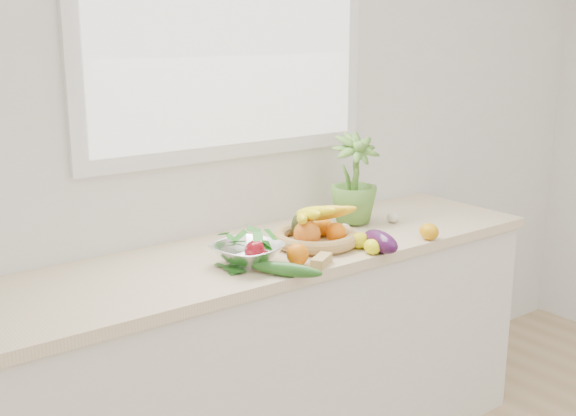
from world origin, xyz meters
TOP-DOWN VIEW (x-y plane):
  - back_wall at (0.00, 2.25)m, footprint 4.50×0.02m
  - counter_cabinet at (0.00, 1.95)m, footprint 2.20×0.58m
  - countertop at (0.00, 1.95)m, footprint 2.24×0.62m
  - window_frame at (0.00, 2.23)m, footprint 1.30×0.03m
  - window_pane at (0.00, 2.21)m, footprint 1.18×0.01m
  - orange_loose at (-0.06, 1.74)m, footprint 0.10×0.10m
  - lemon_a at (0.24, 1.67)m, footprint 0.06×0.07m
  - lemon_b at (0.54, 1.67)m, footprint 0.07×0.08m
  - lemon_c at (0.25, 1.75)m, footprint 0.10×0.09m
  - apple at (-0.15, 1.85)m, footprint 0.09×0.09m
  - ginger at (0.01, 1.68)m, footprint 0.12×0.09m
  - garlic_a at (0.32, 1.92)m, footprint 0.07×0.07m
  - garlic_b at (0.61, 1.93)m, footprint 0.06×0.06m
  - garlic_c at (0.34, 1.77)m, footprint 0.05×0.05m
  - eggplant at (0.28, 1.67)m, footprint 0.11×0.21m
  - cucumber at (-0.16, 1.67)m, footprint 0.18×0.24m
  - radish at (-0.14, 1.67)m, footprint 0.04×0.04m
  - potted_herb at (0.47, 2.03)m, footprint 0.25×0.25m
  - fruit_basket at (0.14, 1.88)m, footprint 0.35×0.35m
  - colander_with_spinach at (-0.19, 1.84)m, footprint 0.29×0.29m

SIDE VIEW (x-z plane):
  - counter_cabinet at x=0.00m, z-range 0.00..0.86m
  - countertop at x=0.00m, z-range 0.86..0.90m
  - radish at x=-0.14m, z-range 0.90..0.93m
  - ginger at x=0.01m, z-range 0.90..0.93m
  - garlic_c at x=0.34m, z-range 0.90..0.94m
  - garlic_b at x=0.61m, z-range 0.90..0.95m
  - garlic_a at x=0.32m, z-range 0.90..0.95m
  - cucumber at x=-0.16m, z-range 0.90..0.95m
  - lemon_a at x=0.24m, z-range 0.90..0.96m
  - lemon_c at x=0.25m, z-range 0.90..0.96m
  - lemon_b at x=0.54m, z-range 0.90..0.97m
  - orange_loose at x=-0.06m, z-range 0.90..0.98m
  - eggplant at x=0.28m, z-range 0.90..0.98m
  - apple at x=-0.15m, z-range 0.90..0.98m
  - fruit_basket at x=0.14m, z-range 0.86..1.04m
  - colander_with_spinach at x=-0.19m, z-range 0.90..1.02m
  - potted_herb at x=0.47m, z-range 0.91..1.28m
  - back_wall at x=0.00m, z-range 0.00..2.70m
  - window_frame at x=0.00m, z-range 1.20..2.30m
  - window_pane at x=0.00m, z-range 1.26..2.24m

